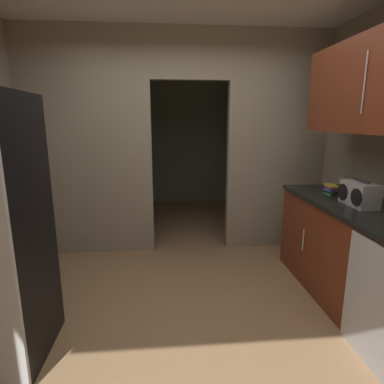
{
  "coord_description": "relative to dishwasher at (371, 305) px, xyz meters",
  "views": [
    {
      "loc": [
        -0.18,
        -2.26,
        1.64
      ],
      "look_at": [
        0.07,
        0.51,
        1.01
      ],
      "focal_mm": 29.51,
      "sensor_mm": 36.0,
      "label": 1
    }
  ],
  "objects": [
    {
      "name": "adjoining_room_shell",
      "position": [
        -1.19,
        3.92,
        0.92
      ],
      "size": [
        3.73,
        2.55,
        2.7
      ],
      "color": "gray",
      "rests_on": "ground"
    },
    {
      "name": "lower_cabinet_run",
      "position": [
        0.34,
        0.59,
        0.03
      ],
      "size": [
        0.69,
        2.12,
        0.92
      ],
      "color": "maroon",
      "rests_on": "ground"
    },
    {
      "name": "ground",
      "position": [
        -1.19,
        0.47,
        -0.43
      ],
      "size": [
        20.0,
        20.0,
        0.0
      ],
      "primitive_type": "plane",
      "color": "#93704C"
    },
    {
      "name": "kitchen_partition",
      "position": [
        -1.22,
        2.14,
        0.99
      ],
      "size": [
        3.73,
        0.12,
        2.7
      ],
      "color": "gray",
      "rests_on": "ground"
    },
    {
      "name": "boombox",
      "position": [
        0.3,
        0.72,
        0.59
      ],
      "size": [
        0.19,
        0.35,
        0.23
      ],
      "color": "#B2B2B7",
      "rests_on": "lower_cabinet_run"
    },
    {
      "name": "book_stack",
      "position": [
        0.28,
        1.13,
        0.54
      ],
      "size": [
        0.14,
        0.16,
        0.1
      ],
      "color": "#388C47",
      "rests_on": "lower_cabinet_run"
    },
    {
      "name": "dishwasher",
      "position": [
        0.0,
        0.0,
        0.0
      ],
      "size": [
        0.02,
        0.56,
        0.86
      ],
      "color": "#B7BABC",
      "rests_on": "ground"
    }
  ]
}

